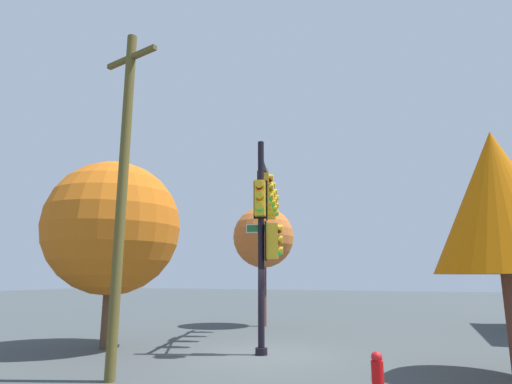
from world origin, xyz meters
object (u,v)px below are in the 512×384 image
at_px(fire_hydrant, 378,374).
at_px(tree_mid, 498,201).
at_px(signal_pole_assembly, 267,209).
at_px(tree_near, 113,228).
at_px(utility_pole, 122,188).
at_px(tree_far, 263,238).

relative_size(fire_hydrant, tree_mid, 0.14).
bearing_deg(signal_pole_assembly, tree_near, 118.46).
bearing_deg(utility_pole, fire_hydrant, -79.59).
bearing_deg(tree_mid, tree_near, 90.61).
bearing_deg(fire_hydrant, utility_pole, 100.41).
distance_m(fire_hydrant, tree_mid, 5.24).
distance_m(tree_near, tree_far, 8.13).
bearing_deg(signal_pole_assembly, utility_pole, 165.10).
height_order(tree_mid, tree_far, tree_mid).
bearing_deg(tree_mid, tree_far, 49.80).
distance_m(signal_pole_assembly, fire_hydrant, 7.64).
bearing_deg(utility_pole, tree_near, 42.72).
xyz_separation_m(fire_hydrant, tree_far, (10.04, 6.17, 3.74)).
relative_size(signal_pole_assembly, utility_pole, 0.78).
xyz_separation_m(fire_hydrant, tree_mid, (2.46, -2.81, 3.69)).
bearing_deg(tree_near, tree_far, -18.64).
bearing_deg(fire_hydrant, tree_near, 75.08).
bearing_deg(tree_far, tree_mid, -130.20).
distance_m(utility_pole, fire_hydrant, 6.99).
bearing_deg(tree_far, signal_pole_assembly, -157.96).
distance_m(signal_pole_assembly, utility_pole, 6.13).
height_order(fire_hydrant, tree_near, tree_near).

